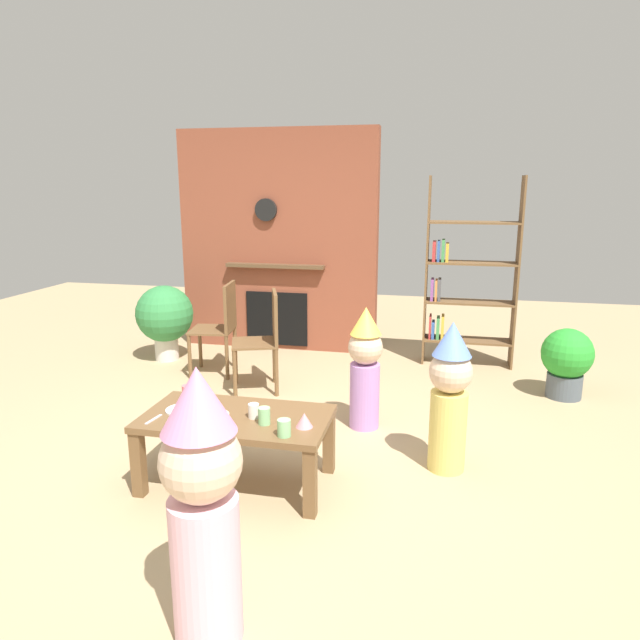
# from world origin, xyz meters

# --- Properties ---
(ground_plane) EXTENTS (12.00, 12.00, 0.00)m
(ground_plane) POSITION_xyz_m (0.00, 0.00, 0.00)
(ground_plane) COLOR tan
(brick_fireplace_feature) EXTENTS (2.20, 0.28, 2.40)m
(brick_fireplace_feature) POSITION_xyz_m (-0.80, 2.60, 1.19)
(brick_fireplace_feature) COLOR brown
(brick_fireplace_feature) RESTS_ON ground_plane
(bookshelf) EXTENTS (0.90, 0.28, 1.90)m
(bookshelf) POSITION_xyz_m (1.19, 2.40, 0.87)
(bookshelf) COLOR brown
(bookshelf) RESTS_ON ground_plane
(coffee_table) EXTENTS (1.14, 0.62, 0.45)m
(coffee_table) POSITION_xyz_m (-0.19, -0.43, 0.38)
(coffee_table) COLOR brown
(coffee_table) RESTS_ON ground_plane
(paper_cup_near_left) EXTENTS (0.07, 0.07, 0.09)m
(paper_cup_near_left) POSITION_xyz_m (-0.07, -0.44, 0.49)
(paper_cup_near_left) COLOR silver
(paper_cup_near_left) RESTS_ON coffee_table
(paper_cup_near_right) EXTENTS (0.08, 0.08, 0.10)m
(paper_cup_near_right) POSITION_xyz_m (0.17, -0.65, 0.50)
(paper_cup_near_right) COLOR #8CD18C
(paper_cup_near_right) RESTS_ON coffee_table
(paper_cup_center) EXTENTS (0.07, 0.07, 0.09)m
(paper_cup_center) POSITION_xyz_m (-0.60, -0.23, 0.49)
(paper_cup_center) COLOR #E5666B
(paper_cup_center) RESTS_ON coffee_table
(paper_cup_far_left) EXTENTS (0.07, 0.07, 0.10)m
(paper_cup_far_left) POSITION_xyz_m (-0.35, -0.61, 0.50)
(paper_cup_far_left) COLOR #8CD18C
(paper_cup_far_left) RESTS_ON coffee_table
(paper_cup_far_right) EXTENTS (0.07, 0.07, 0.10)m
(paper_cup_far_right) POSITION_xyz_m (0.02, -0.51, 0.50)
(paper_cup_far_right) COLOR #8CD18C
(paper_cup_far_right) RESTS_ON coffee_table
(paper_plate_front) EXTENTS (0.18, 0.18, 0.01)m
(paper_plate_front) POSITION_xyz_m (-0.32, -0.47, 0.46)
(paper_plate_front) COLOR white
(paper_plate_front) RESTS_ON coffee_table
(paper_plate_rear) EXTENTS (0.20, 0.20, 0.01)m
(paper_plate_rear) POSITION_xyz_m (-0.55, -0.43, 0.46)
(paper_plate_rear) COLOR white
(paper_plate_rear) RESTS_ON coffee_table
(birthday_cake_slice) EXTENTS (0.10, 0.10, 0.09)m
(birthday_cake_slice) POSITION_xyz_m (0.25, -0.50, 0.49)
(birthday_cake_slice) COLOR pink
(birthday_cake_slice) RESTS_ON coffee_table
(table_fork) EXTENTS (0.04, 0.15, 0.01)m
(table_fork) POSITION_xyz_m (-0.65, -0.60, 0.45)
(table_fork) COLOR silver
(table_fork) RESTS_ON coffee_table
(child_with_cone_hat) EXTENTS (0.32, 0.32, 1.16)m
(child_with_cone_hat) POSITION_xyz_m (0.13, -1.63, 0.62)
(child_with_cone_hat) COLOR #EAB2C6
(child_with_cone_hat) RESTS_ON ground_plane
(child_in_pink) EXTENTS (0.27, 0.27, 0.99)m
(child_in_pink) POSITION_xyz_m (1.07, 0.04, 0.52)
(child_in_pink) COLOR #E0CC66
(child_in_pink) RESTS_ON ground_plane
(child_by_the_chairs) EXTENTS (0.26, 0.26, 0.94)m
(child_by_the_chairs) POSITION_xyz_m (0.46, 0.59, 0.50)
(child_by_the_chairs) COLOR #B27FCC
(child_by_the_chairs) RESTS_ON ground_plane
(dining_chair_left) EXTENTS (0.45, 0.45, 0.90)m
(dining_chair_left) POSITION_xyz_m (-1.08, 1.56, 0.51)
(dining_chair_left) COLOR brown
(dining_chair_left) RESTS_ON ground_plane
(dining_chair_middle) EXTENTS (0.51, 0.51, 0.90)m
(dining_chair_middle) POSITION_xyz_m (-0.53, 1.21, 0.51)
(dining_chair_middle) COLOR brown
(dining_chair_middle) RESTS_ON ground_plane
(potted_plant_tall) EXTENTS (0.44, 0.44, 0.61)m
(potted_plant_tall) POSITION_xyz_m (2.07, 1.58, 0.34)
(potted_plant_tall) COLOR #4C5660
(potted_plant_tall) RESTS_ON ground_plane
(potted_plant_short) EXTENTS (0.59, 0.59, 0.79)m
(potted_plant_short) POSITION_xyz_m (-1.84, 1.87, 0.47)
(potted_plant_short) COLOR beige
(potted_plant_short) RESTS_ON ground_plane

